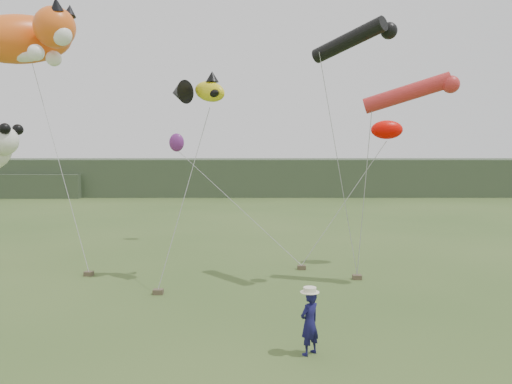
# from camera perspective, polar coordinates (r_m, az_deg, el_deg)

# --- Properties ---
(ground) EXTENTS (120.00, 120.00, 0.00)m
(ground) POSITION_cam_1_polar(r_m,az_deg,el_deg) (14.36, -3.63, -15.70)
(ground) COLOR #385123
(ground) RESTS_ON ground
(headland) EXTENTS (90.00, 13.00, 4.00)m
(headland) POSITION_cam_1_polar(r_m,az_deg,el_deg) (58.33, -3.99, 1.74)
(headland) COLOR #2D3D28
(headland) RESTS_ON ground
(festival_attendant) EXTENTS (0.69, 0.68, 1.60)m
(festival_attendant) POSITION_cam_1_polar(r_m,az_deg,el_deg) (12.71, 6.14, -14.64)
(festival_attendant) COLOR #141245
(festival_attendant) RESTS_ON ground
(sandbag_anchors) EXTENTS (15.40, 4.84, 0.18)m
(sandbag_anchors) POSITION_cam_1_polar(r_m,az_deg,el_deg) (19.43, -9.25, -9.99)
(sandbag_anchors) COLOR brown
(sandbag_anchors) RESTS_ON ground
(cat_kite) EXTENTS (6.47, 5.00, 2.95)m
(cat_kite) POSITION_cam_1_polar(r_m,az_deg,el_deg) (25.97, -24.68, 15.75)
(cat_kite) COLOR orange
(cat_kite) RESTS_ON ground
(fish_kite) EXTENTS (2.56, 1.66, 1.28)m
(fish_kite) POSITION_cam_1_polar(r_m,az_deg,el_deg) (19.45, -6.60, 11.38)
(fish_kite) COLOR yellow
(fish_kite) RESTS_ON ground
(tube_kites) EXTENTS (5.19, 2.56, 3.28)m
(tube_kites) POSITION_cam_1_polar(r_m,az_deg,el_deg) (19.38, 14.77, 13.64)
(tube_kites) COLOR black
(tube_kites) RESTS_ON ground
(misc_kites) EXTENTS (11.11, 6.56, 1.36)m
(misc_kites) POSITION_cam_1_polar(r_m,az_deg,el_deg) (23.75, 5.57, 6.53)
(misc_kites) COLOR #F90900
(misc_kites) RESTS_ON ground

